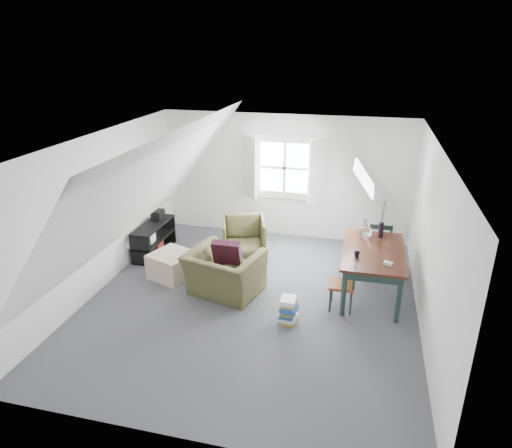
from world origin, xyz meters
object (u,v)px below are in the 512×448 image
(media_shelf, at_px, (153,241))
(armchair_near, at_px, (225,292))
(dining_chair_near, at_px, (344,284))
(ottoman, at_px, (172,265))
(magazine_stack, at_px, (288,310))
(dining_chair_far, at_px, (379,245))
(dining_table, at_px, (373,256))
(armchair_far, at_px, (244,255))

(media_shelf, bearing_deg, armchair_near, -32.49)
(dining_chair_near, xyz_separation_m, media_shelf, (-3.64, 1.09, -0.15))
(ottoman, relative_size, magazine_stack, 1.75)
(dining_chair_far, bearing_deg, media_shelf, 15.12)
(armchair_near, height_order, ottoman, ottoman)
(ottoman, relative_size, dining_chair_near, 0.82)
(ottoman, height_order, magazine_stack, ottoman)
(ottoman, height_order, dining_table, dining_table)
(armchair_near, distance_m, armchair_far, 1.42)
(armchair_far, bearing_deg, magazine_stack, -76.47)
(ottoman, xyz_separation_m, magazine_stack, (2.18, -0.88, -0.03))
(armchair_near, xyz_separation_m, ottoman, (-1.04, 0.31, 0.22))
(armchair_far, relative_size, magazine_stack, 2.15)
(armchair_near, relative_size, media_shelf, 0.95)
(armchair_near, relative_size, dining_table, 0.70)
(armchair_far, bearing_deg, media_shelf, 173.67)
(dining_chair_far, relative_size, dining_chair_near, 1.15)
(ottoman, bearing_deg, media_shelf, 133.20)
(dining_table, height_order, magazine_stack, dining_table)
(armchair_far, xyz_separation_m, media_shelf, (-1.69, -0.34, 0.27))
(magazine_stack, bearing_deg, ottoman, 157.99)
(armchair_far, relative_size, media_shelf, 0.70)
(armchair_far, height_order, dining_chair_near, dining_chair_near)
(armchair_near, distance_m, dining_chair_far, 2.82)
(dining_table, height_order, dining_chair_near, dining_chair_near)
(dining_chair_far, height_order, magazine_stack, dining_chair_far)
(dining_chair_far, height_order, media_shelf, dining_chair_far)
(dining_chair_near, bearing_deg, magazine_stack, -67.93)
(ottoman, distance_m, dining_table, 3.35)
(armchair_far, height_order, dining_table, dining_table)
(armchair_near, bearing_deg, dining_chair_far, -135.24)
(ottoman, distance_m, dining_chair_far, 3.61)
(armchair_near, bearing_deg, magazine_stack, 167.11)
(dining_table, bearing_deg, dining_chair_far, 86.09)
(dining_table, relative_size, dining_chair_near, 1.97)
(ottoman, xyz_separation_m, dining_table, (3.31, 0.18, 0.46))
(armchair_far, bearing_deg, dining_table, -39.33)
(ottoman, distance_m, dining_chair_near, 2.94)
(dining_table, distance_m, media_shelf, 4.10)
(dining_chair_far, bearing_deg, dining_chair_near, 80.98)
(armchair_far, distance_m, ottoman, 1.49)
(armchair_near, height_order, magazine_stack, magazine_stack)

